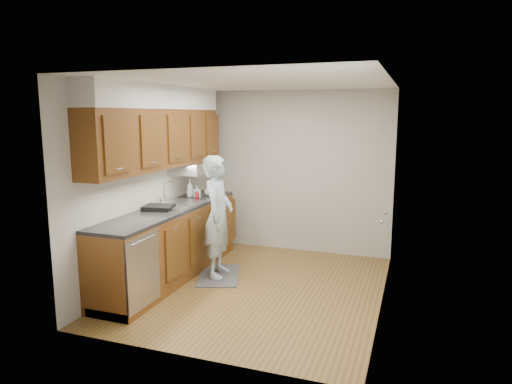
{
  "coord_description": "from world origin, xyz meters",
  "views": [
    {
      "loc": [
        1.8,
        -5.09,
        2.13
      ],
      "look_at": [
        -0.1,
        0.25,
        1.17
      ],
      "focal_mm": 32.0,
      "sensor_mm": 36.0,
      "label": 1
    }
  ],
  "objects_px": {
    "soap_bottle_c": "(208,191)",
    "dish_rack": "(158,208)",
    "soap_bottle_b": "(197,191)",
    "person": "(218,208)",
    "steel_can": "(212,194)",
    "soda_can": "(197,196)",
    "soap_bottle_a": "(190,188)"
  },
  "relations": [
    {
      "from": "soap_bottle_c",
      "to": "dish_rack",
      "type": "xyz_separation_m",
      "value": [
        -0.15,
        -1.14,
        -0.05
      ]
    },
    {
      "from": "soap_bottle_b",
      "to": "dish_rack",
      "type": "bearing_deg",
      "value": -94.22
    },
    {
      "from": "soap_bottle_b",
      "to": "person",
      "type": "bearing_deg",
      "value": -43.15
    },
    {
      "from": "person",
      "to": "steel_can",
      "type": "relative_size",
      "value": 14.56
    },
    {
      "from": "soap_bottle_c",
      "to": "steel_can",
      "type": "relative_size",
      "value": 1.24
    },
    {
      "from": "soda_can",
      "to": "steel_can",
      "type": "height_order",
      "value": "steel_can"
    },
    {
      "from": "soap_bottle_c",
      "to": "dish_rack",
      "type": "height_order",
      "value": "soap_bottle_c"
    },
    {
      "from": "soap_bottle_b",
      "to": "soda_can",
      "type": "bearing_deg",
      "value": -63.42
    },
    {
      "from": "dish_rack",
      "to": "soda_can",
      "type": "bearing_deg",
      "value": 71.01
    },
    {
      "from": "soap_bottle_a",
      "to": "soap_bottle_c",
      "type": "bearing_deg",
      "value": 40.91
    },
    {
      "from": "person",
      "to": "steel_can",
      "type": "distance_m",
      "value": 0.66
    },
    {
      "from": "soap_bottle_a",
      "to": "soda_can",
      "type": "distance_m",
      "value": 0.24
    },
    {
      "from": "person",
      "to": "soap_bottle_b",
      "type": "distance_m",
      "value": 0.79
    },
    {
      "from": "soap_bottle_c",
      "to": "soda_can",
      "type": "xyz_separation_m",
      "value": [
        -0.02,
        -0.32,
        -0.02
      ]
    },
    {
      "from": "soap_bottle_b",
      "to": "steel_can",
      "type": "relative_size",
      "value": 1.43
    },
    {
      "from": "soap_bottle_a",
      "to": "steel_can",
      "type": "xyz_separation_m",
      "value": [
        0.35,
        0.01,
        -0.07
      ]
    },
    {
      "from": "soap_bottle_c",
      "to": "dish_rack",
      "type": "distance_m",
      "value": 1.15
    },
    {
      "from": "soda_can",
      "to": "soap_bottle_c",
      "type": "bearing_deg",
      "value": 85.84
    },
    {
      "from": "steel_can",
      "to": "soda_can",
      "type": "bearing_deg",
      "value": -138.42
    },
    {
      "from": "soap_bottle_c",
      "to": "steel_can",
      "type": "distance_m",
      "value": 0.22
    },
    {
      "from": "soap_bottle_b",
      "to": "soda_can",
      "type": "xyz_separation_m",
      "value": [
        0.06,
        -0.12,
        -0.04
      ]
    },
    {
      "from": "soap_bottle_b",
      "to": "soap_bottle_a",
      "type": "bearing_deg",
      "value": 172.48
    },
    {
      "from": "person",
      "to": "dish_rack",
      "type": "relative_size",
      "value": 5.09
    },
    {
      "from": "soap_bottle_b",
      "to": "dish_rack",
      "type": "height_order",
      "value": "soap_bottle_b"
    },
    {
      "from": "soda_can",
      "to": "dish_rack",
      "type": "bearing_deg",
      "value": -99.15
    },
    {
      "from": "soda_can",
      "to": "dish_rack",
      "type": "xyz_separation_m",
      "value": [
        -0.13,
        -0.82,
        -0.03
      ]
    },
    {
      "from": "soap_bottle_b",
      "to": "soap_bottle_c",
      "type": "relative_size",
      "value": 1.15
    },
    {
      "from": "person",
      "to": "soda_can",
      "type": "xyz_separation_m",
      "value": [
        -0.51,
        0.41,
        0.07
      ]
    },
    {
      "from": "dish_rack",
      "to": "steel_can",
      "type": "bearing_deg",
      "value": 62.93
    },
    {
      "from": "soap_bottle_b",
      "to": "soap_bottle_c",
      "type": "xyz_separation_m",
      "value": [
        0.09,
        0.19,
        -0.01
      ]
    },
    {
      "from": "dish_rack",
      "to": "soap_bottle_c",
      "type": "bearing_deg",
      "value": 72.4
    },
    {
      "from": "soap_bottle_b",
      "to": "soap_bottle_c",
      "type": "height_order",
      "value": "soap_bottle_b"
    }
  ]
}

